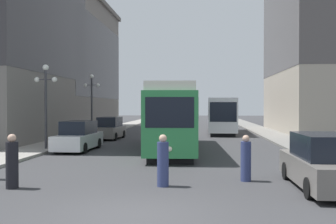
% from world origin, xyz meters
% --- Properties ---
extents(ground_plane, '(200.00, 200.00, 0.00)m').
position_xyz_m(ground_plane, '(0.00, 0.00, 0.00)').
color(ground_plane, '#38383A').
extents(sidewalk_left, '(2.63, 120.00, 0.15)m').
position_xyz_m(sidewalk_left, '(-8.34, 40.00, 0.07)').
color(sidewalk_left, gray).
rests_on(sidewalk_left, ground).
extents(sidewalk_right, '(2.63, 120.00, 0.15)m').
position_xyz_m(sidewalk_right, '(8.34, 40.00, 0.07)').
color(sidewalk_right, gray).
rests_on(sidewalk_right, ground).
extents(streetcar, '(3.17, 13.46, 3.89)m').
position_xyz_m(streetcar, '(0.04, 14.50, 2.10)').
color(streetcar, black).
rests_on(streetcar, ground).
extents(transit_bus, '(2.89, 11.75, 3.45)m').
position_xyz_m(transit_bus, '(3.87, 29.93, 1.95)').
color(transit_bus, black).
rests_on(transit_bus, ground).
extents(parked_car_left_near, '(1.94, 4.86, 1.82)m').
position_xyz_m(parked_car_left_near, '(-5.73, 13.69, 0.84)').
color(parked_car_left_near, black).
rests_on(parked_car_left_near, ground).
extents(parked_car_left_mid, '(2.04, 4.41, 1.82)m').
position_xyz_m(parked_car_left_mid, '(-5.73, 21.95, 0.84)').
color(parked_car_left_mid, black).
rests_on(parked_car_left_mid, ground).
extents(parked_car_right_far, '(1.90, 4.94, 1.82)m').
position_xyz_m(parked_car_right_far, '(5.73, 3.61, 0.84)').
color(parked_car_right_far, black).
rests_on(parked_car_right_far, ground).
extents(pedestrian_crossing_near, '(0.38, 0.38, 1.68)m').
position_xyz_m(pedestrian_crossing_near, '(3.35, 4.72, 0.78)').
color(pedestrian_crossing_near, navy).
rests_on(pedestrian_crossing_near, ground).
extents(pedestrian_crossing_far, '(0.41, 0.41, 1.81)m').
position_xyz_m(pedestrian_crossing_far, '(-4.53, 2.84, 0.84)').
color(pedestrian_crossing_far, black).
rests_on(pedestrian_crossing_far, ground).
extents(pedestrian_on_sidewalk, '(0.40, 0.40, 1.77)m').
position_xyz_m(pedestrian_on_sidewalk, '(0.43, 3.56, 0.82)').
color(pedestrian_on_sidewalk, navy).
rests_on(pedestrian_on_sidewalk, ground).
extents(lamp_post_left_near, '(1.41, 0.36, 5.10)m').
position_xyz_m(lamp_post_left_near, '(-7.63, 13.31, 3.53)').
color(lamp_post_left_near, '#333338').
rests_on(lamp_post_left_near, sidewalk_left).
extents(lamp_post_left_far, '(1.41, 0.36, 5.33)m').
position_xyz_m(lamp_post_left_far, '(-7.63, 23.39, 3.66)').
color(lamp_post_left_far, '#333338').
rests_on(lamp_post_left_far, sidewalk_left).
extents(building_left_corner, '(16.42, 19.67, 15.09)m').
position_xyz_m(building_left_corner, '(-17.56, 34.75, 7.73)').
color(building_left_corner, slate).
rests_on(building_left_corner, ground).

